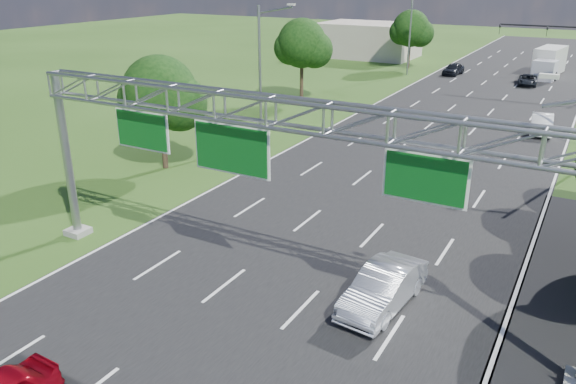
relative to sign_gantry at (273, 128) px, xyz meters
The scene contains 15 objects.
ground 19.28m from the sign_gantry, 91.05° to the left, with size 220.00×220.00×0.00m, color #274615.
road 19.28m from the sign_gantry, 91.05° to the left, with size 18.00×180.00×0.02m, color black.
road_flare 12.20m from the sign_gantry, 11.47° to the left, with size 3.00×30.00×0.02m, color black.
sign_gantry is the anchor object (origin of this frame).
streetlight_l_near 21.47m from the sign_gantry, 122.87° to the left, with size 2.97×0.22×10.16m.
streetlight_l_far 54.28m from the sign_gantry, 102.38° to the left, with size 2.97×0.22×10.16m.
tree_verge_la 17.56m from the sign_gantry, 144.84° to the left, with size 5.76×4.80×7.40m.
tree_verge_lb 36.85m from the sign_gantry, 116.19° to the left, with size 5.76×4.80×8.06m.
tree_verge_lc 59.56m from the sign_gantry, 102.86° to the left, with size 5.76×4.80×7.62m.
building_left 69.82m from the sign_gantry, 108.69° to the left, with size 14.00×10.00×5.00m, color #B0A494.
silver_sedan 7.45m from the sign_gantry, 17.81° to the left, with size 1.71×4.91×1.62m, color silver.
car_queue_b 53.31m from the sign_gantry, 87.30° to the left, with size 2.00×4.35×1.21m, color black.
car_queue_c 56.57m from the sign_gantry, 96.87° to the left, with size 1.72×4.28×1.46m, color black.
car_queue_d 32.70m from the sign_gantry, 78.55° to the left, with size 1.61×4.61×1.52m, color white.
box_truck 61.05m from the sign_gantry, 86.49° to the left, with size 3.45×9.31×3.42m.
Camera 1 is at (10.41, -4.85, 12.13)m, focal length 35.00 mm.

